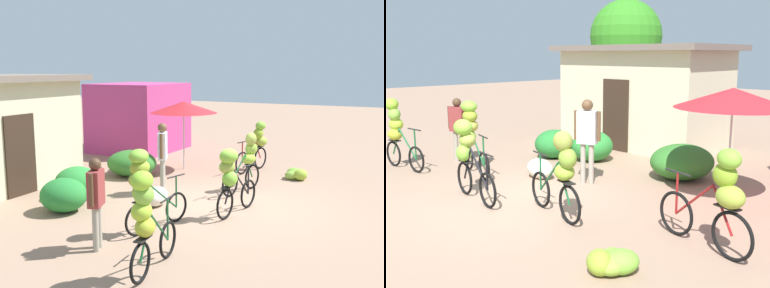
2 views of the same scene
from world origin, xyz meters
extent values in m
plane|color=#9C7A63|center=(0.00, 0.00, 0.00)|extent=(60.00, 60.00, 0.00)
cube|color=#332319|center=(-1.50, 4.88, 1.00)|extent=(0.90, 0.06, 2.00)
cube|color=#BA3A7C|center=(5.16, 5.86, 1.27)|extent=(3.20, 2.80, 2.54)
ellipsoid|color=#267A31|center=(-2.03, 3.04, 0.37)|extent=(0.98, 1.05, 0.74)
ellipsoid|color=#2D8836|center=(-1.09, 3.49, 0.39)|extent=(1.06, 1.06, 0.77)
ellipsoid|color=#307129|center=(1.45, 3.65, 0.38)|extent=(1.34, 1.47, 0.75)
cylinder|color=beige|center=(2.97, 2.75, 1.02)|extent=(0.04, 0.04, 2.03)
cone|color=red|center=(2.97, 2.75, 1.93)|extent=(2.06, 2.06, 0.35)
torus|color=black|center=(-3.12, -0.23, 0.31)|extent=(0.62, 0.12, 0.62)
torus|color=black|center=(-4.10, -0.34, 0.31)|extent=(0.62, 0.12, 0.62)
cylinder|color=#19592D|center=(-3.92, -0.32, 0.63)|extent=(0.38, 0.08, 0.66)
cylinder|color=#19592D|center=(-3.43, -0.27, 0.63)|extent=(0.67, 0.11, 0.67)
cylinder|color=black|center=(-3.12, -0.23, 1.01)|extent=(0.50, 0.09, 0.03)
cylinder|color=#19592D|center=(-3.12, -0.23, 0.66)|extent=(0.04, 0.04, 0.70)
cube|color=black|center=(-4.00, -0.33, 0.65)|extent=(0.37, 0.18, 0.02)
ellipsoid|color=#9CAA2B|center=(-3.94, -0.34, 0.80)|extent=(0.44, 0.38, 0.29)
ellipsoid|color=#99C030|center=(-3.95, -0.29, 1.04)|extent=(0.41, 0.35, 0.30)
ellipsoid|color=#7BB23B|center=(-3.93, -0.32, 1.28)|extent=(0.36, 0.30, 0.30)
ellipsoid|color=#87C22E|center=(-4.00, -0.33, 1.52)|extent=(0.39, 0.32, 0.29)
torus|color=black|center=(-1.49, 0.52, 0.31)|extent=(0.61, 0.19, 0.62)
torus|color=black|center=(-2.53, 0.77, 0.31)|extent=(0.61, 0.19, 0.62)
cylinder|color=#19592D|center=(-2.34, 0.72, 0.59)|extent=(0.40, 0.13, 0.59)
cylinder|color=#19592D|center=(-1.82, 0.60, 0.59)|extent=(0.71, 0.20, 0.60)
cylinder|color=black|center=(-1.49, 0.52, 0.96)|extent=(0.49, 0.14, 0.03)
cylinder|color=#19592D|center=(-1.49, 0.52, 0.63)|extent=(0.04, 0.04, 0.65)
cube|color=black|center=(-2.42, 0.74, 0.65)|extent=(0.38, 0.22, 0.02)
ellipsoid|color=#89BB3B|center=(-2.42, 0.74, 0.82)|extent=(0.43, 0.37, 0.32)
ellipsoid|color=#9EA33C|center=(-2.41, 0.79, 1.05)|extent=(0.52, 0.47, 0.28)
ellipsoid|color=olive|center=(-2.40, 0.78, 1.28)|extent=(0.48, 0.41, 0.29)
ellipsoid|color=#7DBD36|center=(-2.43, 0.78, 1.50)|extent=(0.44, 0.35, 0.27)
torus|color=black|center=(0.09, -0.44, 0.32)|extent=(0.65, 0.14, 0.64)
torus|color=black|center=(-0.90, -0.31, 0.32)|extent=(0.65, 0.14, 0.64)
cylinder|color=black|center=(-0.73, -0.33, 0.64)|extent=(0.38, 0.09, 0.66)
cylinder|color=black|center=(-0.23, -0.40, 0.64)|extent=(0.67, 0.13, 0.67)
cylinder|color=black|center=(0.09, -0.44, 0.97)|extent=(0.50, 0.10, 0.03)
cylinder|color=black|center=(0.09, -0.44, 0.65)|extent=(0.04, 0.04, 0.65)
cube|color=black|center=(-0.80, -0.32, 0.67)|extent=(0.38, 0.19, 0.02)
ellipsoid|color=#7DC33A|center=(-0.79, -0.36, 0.85)|extent=(0.44, 0.40, 0.33)
ellipsoid|color=#90A83F|center=(-0.77, -0.29, 1.09)|extent=(0.45, 0.40, 0.28)
ellipsoid|color=#7DBA36|center=(-0.81, -0.34, 1.33)|extent=(0.51, 0.46, 0.31)
torus|color=black|center=(0.71, 0.25, 0.32)|extent=(0.64, 0.19, 0.65)
torus|color=black|center=(1.68, 0.04, 0.32)|extent=(0.64, 0.19, 0.65)
cylinder|color=#19592D|center=(1.51, 0.07, 0.63)|extent=(0.38, 0.12, 0.64)
cylinder|color=#19592D|center=(1.03, 0.18, 0.63)|extent=(0.66, 0.18, 0.65)
cylinder|color=black|center=(0.71, 0.25, 0.97)|extent=(0.49, 0.14, 0.03)
cylinder|color=#19592D|center=(0.71, 0.25, 0.65)|extent=(0.04, 0.04, 0.65)
cube|color=black|center=(1.58, 0.06, 0.68)|extent=(0.38, 0.22, 0.02)
ellipsoid|color=#94C037|center=(1.51, 0.08, 0.82)|extent=(0.50, 0.46, 0.27)
ellipsoid|color=#83AB38|center=(1.62, 0.05, 1.07)|extent=(0.43, 0.38, 0.33)
ellipsoid|color=#8E9F3E|center=(1.53, 0.03, 1.33)|extent=(0.34, 0.28, 0.33)
torus|color=black|center=(3.11, 0.87, 0.34)|extent=(0.67, 0.20, 0.68)
torus|color=black|center=(4.10, 0.65, 0.34)|extent=(0.67, 0.20, 0.68)
cylinder|color=maroon|center=(3.93, 0.68, 0.64)|extent=(0.39, 0.12, 0.62)
cylinder|color=maroon|center=(3.43, 0.80, 0.64)|extent=(0.68, 0.19, 0.63)
cylinder|color=black|center=(3.11, 0.87, 0.97)|extent=(0.49, 0.14, 0.03)
cylinder|color=maroon|center=(3.11, 0.87, 0.65)|extent=(0.04, 0.04, 0.63)
cube|color=black|center=(4.01, 0.67, 0.71)|extent=(0.38, 0.22, 0.02)
ellipsoid|color=#92A736|center=(4.06, 0.62, 0.87)|extent=(0.51, 0.46, 0.30)
ellipsoid|color=#7DA327|center=(3.94, 0.68, 1.13)|extent=(0.41, 0.36, 0.33)
ellipsoid|color=#7AB735|center=(4.00, 0.63, 1.36)|extent=(0.43, 0.39, 0.27)
ellipsoid|color=#89B13B|center=(3.22, -0.74, 0.13)|extent=(0.58, 0.61, 0.27)
ellipsoid|color=#78BF3A|center=(3.31, -0.65, 0.15)|extent=(0.57, 0.60, 0.30)
ellipsoid|color=#8CAC30|center=(3.15, -0.86, 0.16)|extent=(0.51, 0.50, 0.32)
ellipsoid|color=#83AF3D|center=(3.12, -0.61, 0.12)|extent=(0.42, 0.45, 0.25)
ellipsoid|color=silver|center=(-0.74, 1.46, 0.22)|extent=(0.71, 0.46, 0.44)
cylinder|color=gray|center=(0.35, 1.93, 0.43)|extent=(0.11, 0.11, 0.86)
cylinder|color=gray|center=(0.19, 1.86, 0.43)|extent=(0.11, 0.11, 0.86)
cube|color=silver|center=(0.27, 1.89, 1.20)|extent=(0.45, 0.35, 0.68)
cylinder|color=brown|center=(0.50, 2.00, 1.23)|extent=(0.08, 0.08, 0.61)
cylinder|color=brown|center=(0.04, 1.79, 1.23)|extent=(0.08, 0.08, 0.61)
sphere|color=brown|center=(0.27, 1.89, 1.66)|extent=(0.23, 0.23, 0.23)
cylinder|color=gray|center=(-3.29, 1.06, 0.39)|extent=(0.11, 0.11, 0.78)
cylinder|color=gray|center=(-3.46, 0.99, 0.39)|extent=(0.11, 0.11, 0.78)
cube|color=maroon|center=(-3.38, 1.02, 1.09)|extent=(0.45, 0.33, 0.62)
cylinder|color=#4C3321|center=(-3.14, 1.11, 1.12)|extent=(0.08, 0.08, 0.56)
cylinder|color=#4C3321|center=(-3.61, 0.93, 1.12)|extent=(0.08, 0.08, 0.56)
sphere|color=#4C3321|center=(-3.38, 1.02, 1.51)|extent=(0.21, 0.21, 0.21)
camera|label=1|loc=(-9.31, -3.89, 3.10)|focal=42.73mm
camera|label=2|loc=(6.58, -4.67, 2.67)|focal=41.95mm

